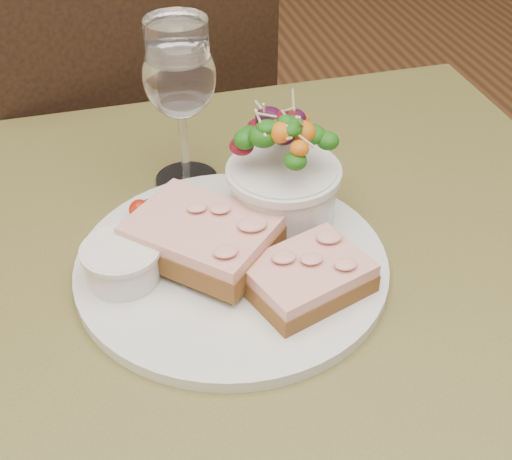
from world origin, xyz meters
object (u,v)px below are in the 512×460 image
object	(u,v)px
cafe_table	(259,367)
sandwich_front	(307,277)
dinner_plate	(232,265)
sandwich_back	(201,237)
wine_glass	(180,81)
ramekin	(122,262)
chair_far	(133,253)
salad_bowl	(284,169)

from	to	relation	value
cafe_table	sandwich_front	bearing A→B (deg)	-23.13
cafe_table	dinner_plate	distance (m)	0.12
sandwich_back	wine_glass	world-z (taller)	wine_glass
cafe_table	ramekin	bearing A→B (deg)	160.29
dinner_plate	sandwich_front	bearing A→B (deg)	-45.35
chair_far	dinner_plate	size ratio (longest dim) A/B	3.02
sandwich_front	wine_glass	world-z (taller)	wine_glass
chair_far	sandwich_back	world-z (taller)	chair_far
chair_far	dinner_plate	distance (m)	0.77
cafe_table	salad_bowl	bearing A→B (deg)	61.41
cafe_table	chair_far	size ratio (longest dim) A/B	0.89
cafe_table	ramekin	xyz separation A→B (m)	(-0.12, 0.04, 0.13)
ramekin	salad_bowl	size ratio (longest dim) A/B	0.53
sandwich_back	ramekin	world-z (taller)	sandwich_back
wine_glass	sandwich_back	bearing A→B (deg)	-95.00
sandwich_back	salad_bowl	size ratio (longest dim) A/B	1.26
sandwich_back	salad_bowl	xyz separation A→B (m)	(0.09, 0.04, 0.03)
sandwich_back	ramekin	distance (m)	0.08
cafe_table	wine_glass	distance (m)	0.30
wine_glass	dinner_plate	bearing A→B (deg)	-85.54
sandwich_front	wine_glass	size ratio (longest dim) A/B	0.71
sandwich_front	sandwich_back	world-z (taller)	sandwich_back
ramekin	wine_glass	world-z (taller)	wine_glass
chair_far	sandwich_front	xyz separation A→B (m)	(0.12, -0.66, 0.48)
cafe_table	chair_far	bearing A→B (deg)	96.96
chair_far	salad_bowl	bearing A→B (deg)	87.28
salad_bowl	wine_glass	bearing A→B (deg)	125.80
dinner_plate	wine_glass	xyz separation A→B (m)	(-0.01, 0.16, 0.12)
ramekin	sandwich_back	bearing A→B (deg)	7.05
chair_far	salad_bowl	distance (m)	0.78
sandwich_front	wine_glass	bearing A→B (deg)	88.64
dinner_plate	salad_bowl	world-z (taller)	salad_bowl
cafe_table	sandwich_back	world-z (taller)	sandwich_back
sandwich_back	sandwich_front	bearing A→B (deg)	5.20
sandwich_back	salad_bowl	world-z (taller)	salad_bowl
sandwich_back	salad_bowl	bearing A→B (deg)	68.57
ramekin	salad_bowl	xyz separation A→B (m)	(0.17, 0.05, 0.04)
chair_far	dinner_plate	world-z (taller)	chair_far
dinner_plate	chair_far	bearing A→B (deg)	95.87
cafe_table	ramekin	size ratio (longest dim) A/B	11.80
dinner_plate	sandwich_back	size ratio (longest dim) A/B	1.87
cafe_table	sandwich_back	distance (m)	0.15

